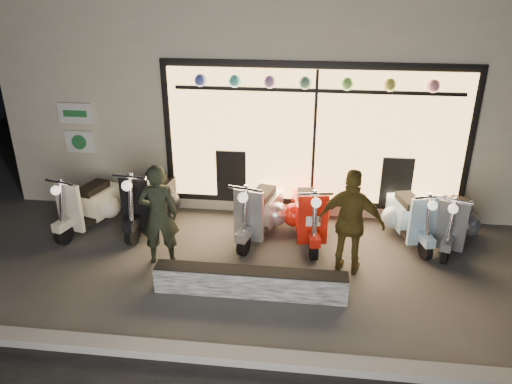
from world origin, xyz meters
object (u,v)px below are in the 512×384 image
graffiti_barrier (250,282)px  man (159,215)px  scooter_silver (261,210)px  woman (351,223)px  scooter_red (308,213)px

graffiti_barrier → man: size_ratio=1.67×
scooter_silver → woman: 1.85m
scooter_red → graffiti_barrier: bearing=-121.4°
scooter_red → woman: bearing=-67.4°
scooter_silver → woman: bearing=-21.9°
man → woman: (2.93, 0.07, 0.01)m
graffiti_barrier → scooter_silver: scooter_silver is taller
scooter_silver → woman: woman is taller
man → graffiti_barrier: bearing=142.2°
scooter_red → woman: woman is taller
scooter_silver → scooter_red: 0.81m
scooter_red → woman: (0.66, -1.06, 0.40)m
man → scooter_red: bearing=-166.1°
scooter_red → man: bearing=-162.6°
graffiti_barrier → scooter_silver: size_ratio=1.76×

